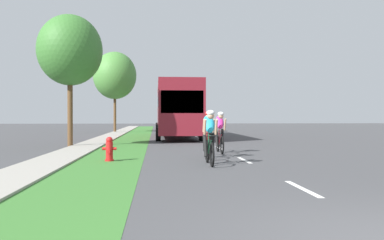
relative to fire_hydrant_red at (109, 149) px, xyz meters
The scene contains 12 objects.
ground_plane 11.95m from the fire_hydrant_red, 69.05° to the left, with size 120.00×120.00×0.00m, color #424244.
grass_verge 11.16m from the fire_hydrant_red, 90.00° to the left, with size 2.12×70.00×0.01m, color #38722D.
sidewalk_concrete 11.30m from the fire_hydrant_red, 99.04° to the left, with size 1.43×70.00×0.10m, color #9E998E.
lane_markings_center 15.75m from the fire_hydrant_red, 74.26° to the left, with size 0.12×52.71×0.01m.
fire_hydrant_red is the anchor object (origin of this frame).
cyclist_lead 3.28m from the fire_hydrant_red, 22.67° to the right, with size 0.42×1.72×1.58m.
cyclist_trailing 3.28m from the fire_hydrant_red, 11.27° to the left, with size 0.42×1.72×1.58m.
cyclist_distant 4.66m from the fire_hydrant_red, 32.73° to the left, with size 0.42×1.72×1.58m.
bus_maroon 14.41m from the fire_hydrant_red, 78.61° to the left, with size 2.78×11.60×3.48m.
suv_red 32.54m from the fire_hydrant_red, 85.23° to the left, with size 2.15×4.70×1.79m.
street_tree_near 8.09m from the fire_hydrant_red, 111.51° to the left, with size 3.00×3.00×6.16m.
street_tree_far 24.60m from the fire_hydrant_red, 95.37° to the left, with size 3.88×3.88×7.27m.
Camera 1 is at (-2.81, -3.85, 1.39)m, focal length 37.50 mm.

